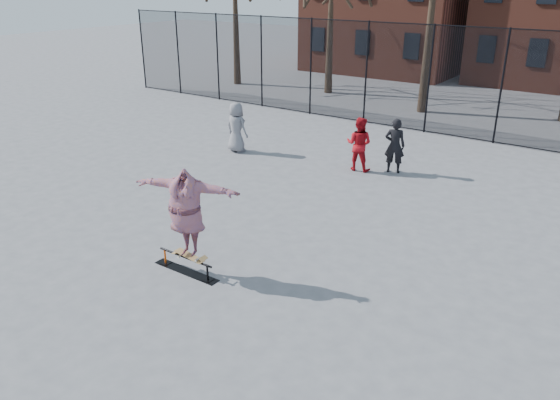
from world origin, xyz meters
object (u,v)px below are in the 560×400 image
Objects in this scene: skater at (186,213)px; bystander_grey at (236,127)px; bystander_black at (395,146)px; skate_rail at (186,266)px; bystander_red at (359,144)px; skateboard at (190,256)px.

bystander_grey is (-4.49, 6.99, -0.49)m from skater.
bystander_grey reaches higher than bystander_black.
skater reaches higher than skate_rail.
bystander_red is (-0.20, 7.66, -0.50)m from skater.
skateboard is 0.94m from skater.
bystander_red is (-0.98, -0.44, -0.01)m from bystander_black.
skater reaches higher than bystander_grey.
skateboard is at bearing -106.84° from skater.
bystander_black is at bearing 83.66° from skate_rail.
bystander_black is (5.26, 1.10, -0.00)m from bystander_grey.
bystander_grey is at bearing -6.17° from bystander_black.
bystander_black is at bearing -164.13° from bystander_red.
skate_rail is 0.95× the size of bystander_black.
bystander_black is 1.01× the size of bystander_red.
skater is 1.32× the size of bystander_red.
bystander_grey is at bearing 105.86° from skater.
bystander_grey is at bearing 0.71° from bystander_red.
skateboard is at bearing 83.39° from bystander_red.
skateboard reaches higher than skate_rail.
bystander_red is at bearing 74.69° from skater.
bystander_grey is at bearing 122.70° from skateboard.
bystander_black reaches higher than bystander_red.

